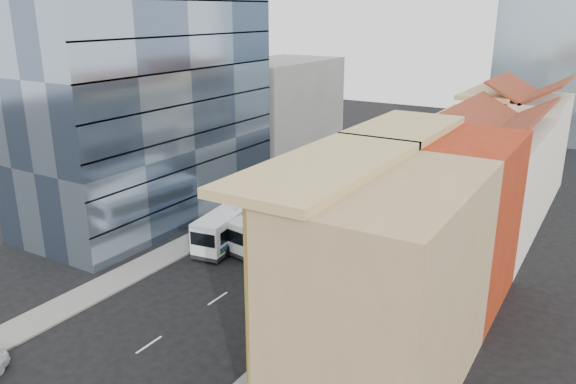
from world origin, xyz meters
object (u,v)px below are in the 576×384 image
Objects in this scene: shophouse_tan at (386,288)px; office_tower at (143,66)px; bus_left_far at (278,223)px; bus_left_near at (235,221)px; bus_right at (347,220)px.

shophouse_tan is 35.19m from office_tower.
bus_left_near is at bearing -144.21° from bus_left_far.
bus_right is (-11.00, 18.46, -4.31)m from shophouse_tan.
bus_left_near reaches higher than bus_left_far.
shophouse_tan is 0.47× the size of office_tower.
bus_right is (20.00, 4.46, -13.31)m from office_tower.
bus_left_near is at bearing 146.94° from shophouse_tan.
shophouse_tan reaches higher than bus_left_near.
bus_left_far is (-16.00, 14.45, -4.24)m from shophouse_tan.
office_tower is 2.63× the size of bus_left_near.
bus_left_far is (15.00, 0.45, -13.24)m from office_tower.
shophouse_tan is at bearing -24.30° from office_tower.
bus_left_far is 6.41m from bus_right.
office_tower is at bearing 165.33° from bus_left_near.
office_tower reaches higher than bus_right.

